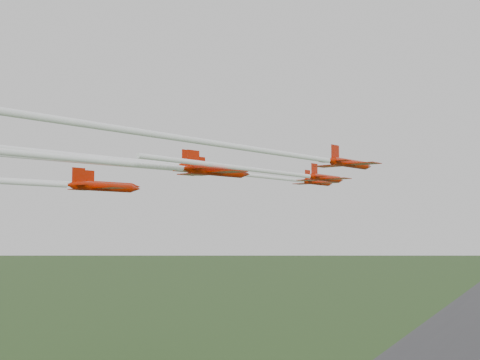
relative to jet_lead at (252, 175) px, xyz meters
The scene contains 9 objects.
runway 206.96m from the jet_lead, 92.50° to the left, with size 38.00×900.00×0.04m, color #37373A.
jet_lead is the anchor object (origin of this frame).
jet_row2_left 12.98m from the jet_lead, behind, with size 15.52×43.96×2.88m.
jet_row2_right 10.60m from the jet_lead, 33.08° to the right, with size 9.89×41.46×2.33m.
jet_row3_left 32.08m from the jet_lead, 154.38° to the right, with size 17.61×53.58×2.78m.
jet_row3_mid 20.73m from the jet_lead, 108.52° to the right, with size 15.89×55.52×2.80m.
jet_row3_right 29.66m from the jet_lead, 63.54° to the right, with size 17.25×67.04×2.44m.
jet_row4_left 34.46m from the jet_lead, 121.38° to the right, with size 15.29×60.55×2.95m.
jet_row4_right 31.17m from the jet_lead, 84.64° to the right, with size 14.68×49.25×2.61m.
Camera 1 is at (48.35, -76.01, 54.09)m, focal length 45.00 mm.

